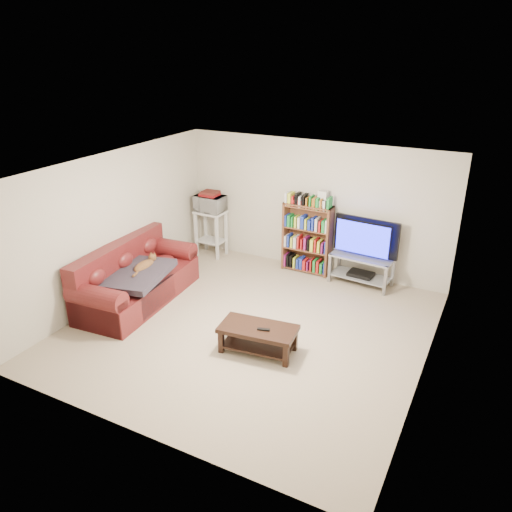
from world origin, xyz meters
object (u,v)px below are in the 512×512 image
Objects in this scene: coffee_table at (258,334)px; tv_stand at (362,265)px; bookshelf at (307,237)px; sofa at (134,281)px.

coffee_table is 2.78m from tv_stand.
bookshelf is (-1.06, 0.07, 0.31)m from tv_stand.
tv_stand reaches higher than coffee_table.
bookshelf is (2.09, 2.35, 0.33)m from sofa.
tv_stand is (3.16, 2.28, 0.02)m from sofa.
sofa reaches higher than coffee_table.
bookshelf reaches higher than sofa.
tv_stand is (0.66, 2.70, 0.09)m from coffee_table.
sofa is 1.79× the size of bookshelf.
coffee_table is at bearing -80.58° from bookshelf.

